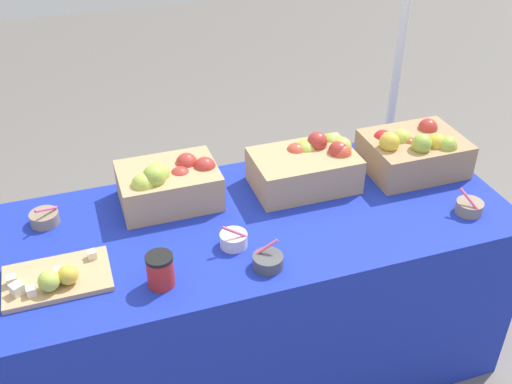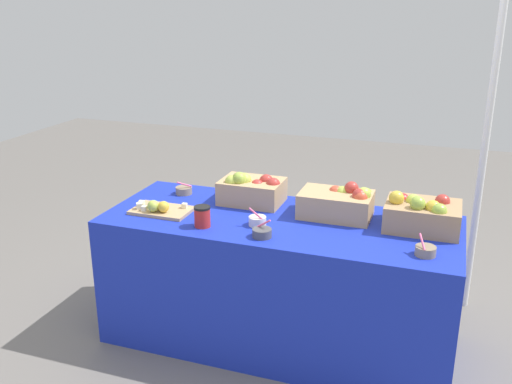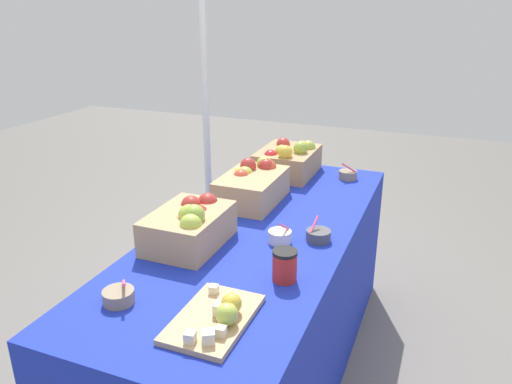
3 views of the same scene
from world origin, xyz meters
The scene contains 12 objects.
ground_plane centered at (0.00, 0.00, 0.00)m, with size 10.00×10.00×0.00m, color slate.
table centered at (0.00, 0.00, 0.37)m, with size 1.90×0.76×0.74m, color #192DB7.
apple_crate_left centered at (0.73, 0.11, 0.82)m, with size 0.37×0.29×0.20m.
apple_crate_middle centered at (0.29, 0.15, 0.82)m, with size 0.39×0.25×0.19m.
apple_crate_right centered at (-0.23, 0.19, 0.82)m, with size 0.35×0.26×0.20m.
cutting_board_front centered at (-0.65, -0.13, 0.76)m, with size 0.32×0.21×0.08m.
sample_bowl_near centered at (-0.67, 0.21, 0.76)m, with size 0.10×0.10×0.09m.
sample_bowl_mid centered at (0.77, -0.21, 0.76)m, with size 0.10×0.10×0.10m.
sample_bowl_far centered at (-0.08, -0.12, 0.76)m, with size 0.09×0.09×0.10m.
sample_bowl_extra centered at (-0.01, -0.26, 0.76)m, with size 0.10×0.10×0.09m.
coffee_cup centered at (-0.35, -0.23, 0.80)m, with size 0.09×0.09×0.11m.
tent_pole centered at (1.02, 0.76, 0.96)m, with size 0.04×0.04×1.91m, color white.
Camera 1 is at (-0.52, -1.65, 2.02)m, focal length 42.65 mm.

